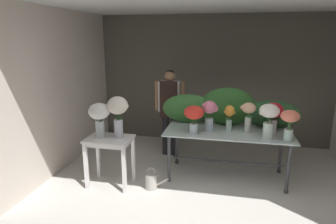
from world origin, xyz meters
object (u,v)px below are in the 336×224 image
Objects in this scene: side_table_white at (110,146)px; vase_coral_tulips at (290,121)px; vase_ivory_peonies at (269,117)px; florist at (170,104)px; vase_rosy_hydrangea at (210,113)px; display_table_glass at (228,138)px; vase_sunset_dahlias at (229,116)px; vase_crimson_freesia at (273,113)px; vase_peach_ranunculus at (248,113)px; vase_scarlet_stock at (194,115)px; vase_cream_lisianthus_tall at (118,111)px; vase_white_roses_tall at (99,115)px; watering_can at (152,181)px.

side_table_white is 2.60m from vase_coral_tulips.
vase_coral_tulips is (0.27, -0.05, -0.03)m from vase_ivory_peonies.
vase_rosy_hydrangea is (0.79, -0.80, 0.08)m from florist.
vase_sunset_dahlias reaches higher than display_table_glass.
vase_sunset_dahlias is 0.88× the size of vase_crimson_freesia.
florist reaches higher than side_table_white.
side_table_white is 2.52m from vase_crimson_freesia.
vase_peach_ranunculus is (2.01, 0.61, 0.45)m from side_table_white.
vase_coral_tulips is at bearing -11.33° from vase_rosy_hydrangea.
vase_rosy_hydrangea is (1.43, 0.55, 0.45)m from side_table_white.
florist is (0.64, 1.35, 0.37)m from side_table_white.
vase_ivory_peonies is (1.07, 0.01, 0.04)m from vase_scarlet_stock.
side_table_white is (-1.72, -0.62, -0.03)m from display_table_glass.
display_table_glass is 1.83m from side_table_white.
vase_cream_lisianthus_tall is (-1.30, -0.50, 0.09)m from vase_rosy_hydrangea.
vase_ivory_peonies is 0.98× the size of vase_white_roses_tall.
display_table_glass is at bearing 19.80° from side_table_white.
florist is (-1.08, 0.73, 0.33)m from display_table_glass.
vase_rosy_hydrangea reaches higher than vase_crimson_freesia.
vase_peach_ranunculus and vase_crimson_freesia have the same top height.
florist is 1.56m from vase_peach_ranunculus.
vase_scarlet_stock is (-0.51, -0.25, 0.41)m from display_table_glass.
vase_rosy_hydrangea is 1.04× the size of vase_crimson_freesia.
vase_peach_ranunculus is (1.37, -0.73, 0.09)m from florist.
vase_rosy_hydrangea is 1.39m from vase_cream_lisianthus_tall.
florist is 3.98× the size of vase_sunset_dahlias.
vase_sunset_dahlias is 1.55m from watering_can.
vase_rosy_hydrangea is at bearing -173.61° from vase_peach_ranunculus.
side_table_white is at bearing -160.20° from display_table_glass.
vase_ivory_peonies is (0.27, -0.24, 0.03)m from vase_peach_ranunculus.
vase_white_roses_tall is 0.29m from vase_cream_lisianthus_tall.
vase_white_roses_tall is at bearing -164.04° from vase_peach_ranunculus.
vase_rosy_hydrangea is at bearing 21.04° from side_table_white.
display_table_glass is 0.97m from vase_coral_tulips.
vase_peach_ranunculus is 1.00× the size of vase_crimson_freesia.
vase_scarlet_stock is at bearing -162.67° from vase_peach_ranunculus.
vase_sunset_dahlias is at bearing 155.21° from vase_ivory_peonies.
vase_peach_ranunculus is at bearing -3.59° from vase_sunset_dahlias.
vase_scarlet_stock is at bearing -164.20° from vase_crimson_freesia.
vase_white_roses_tall is at bearing -173.07° from vase_coral_tulips.
side_table_white is at bearing -172.68° from vase_coral_tulips.
vase_white_roses_tall is (-2.68, -0.33, 0.02)m from vase_coral_tulips.
vase_cream_lisianthus_tall is at bearing -163.21° from vase_peach_ranunculus.
vase_ivory_peonies is (1.64, -0.97, 0.11)m from florist.
side_table_white is 1.74× the size of vase_scarlet_stock.
vase_scarlet_stock is 1.17m from watering_can.
vase_cream_lisianthus_tall is (-1.58, -0.57, 0.50)m from display_table_glass.
vase_crimson_freesia is (0.66, 0.08, 0.42)m from display_table_glass.
vase_crimson_freesia is (0.65, 0.06, 0.06)m from vase_sunset_dahlias.
vase_peach_ranunculus is at bearing 17.33° from vase_scarlet_stock.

